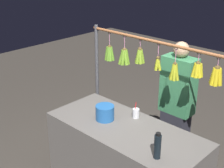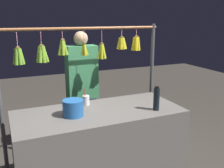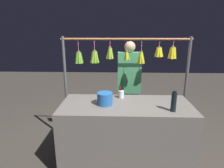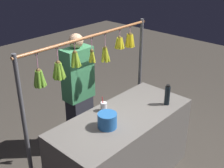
% 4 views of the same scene
% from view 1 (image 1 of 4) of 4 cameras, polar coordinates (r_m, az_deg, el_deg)
% --- Properties ---
extents(market_counter, '(1.73, 0.75, 0.89)m').
position_cam_1_polar(market_counter, '(3.69, 2.26, -13.50)').
color(market_counter, '#66605B').
rests_on(market_counter, ground).
extents(display_rack, '(1.92, 0.13, 1.75)m').
position_cam_1_polar(display_rack, '(3.63, 7.46, 0.83)').
color(display_rack, '#4C4C51').
rests_on(display_rack, ground).
extents(water_bottle, '(0.06, 0.06, 0.25)m').
position_cam_1_polar(water_bottle, '(2.95, 7.90, -10.63)').
color(water_bottle, black).
rests_on(water_bottle, market_counter).
extents(blue_bucket, '(0.20, 0.20, 0.16)m').
position_cam_1_polar(blue_bucket, '(3.56, -1.24, -4.98)').
color(blue_bucket, '#2562AC').
rests_on(blue_bucket, market_counter).
extents(drink_cup, '(0.08, 0.08, 0.18)m').
position_cam_1_polar(drink_cup, '(3.62, 4.17, -5.06)').
color(drink_cup, silver).
rests_on(drink_cup, market_counter).
extents(vendor_person, '(0.39, 0.21, 1.66)m').
position_cam_1_polar(vendor_person, '(4.04, 11.10, -4.34)').
color(vendor_person, '#2D2D38').
rests_on(vendor_person, ground).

